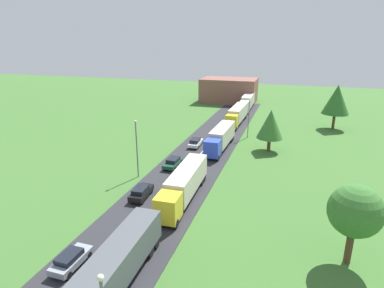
# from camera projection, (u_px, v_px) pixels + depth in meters

# --- Properties ---
(road) EXTENTS (10.00, 140.00, 0.06)m
(road) POSITION_uv_depth(u_px,v_px,m) (145.00, 220.00, 35.00)
(road) COLOR #2B2B30
(road) RESTS_ON ground
(lane_marking_centre) EXTENTS (0.16, 122.07, 0.01)m
(lane_marking_centre) POSITION_uv_depth(u_px,v_px,m) (134.00, 232.00, 32.75)
(lane_marking_centre) COLOR white
(lane_marking_centre) RESTS_ON road
(truck_lead) EXTENTS (2.79, 14.66, 3.45)m
(truck_lead) POSITION_uv_depth(u_px,v_px,m) (110.00, 272.00, 24.27)
(truck_lead) COLOR orange
(truck_lead) RESTS_ON road
(truck_second) EXTENTS (2.83, 13.67, 3.60)m
(truck_second) POSITION_uv_depth(u_px,v_px,m) (184.00, 184.00, 38.90)
(truck_second) COLOR yellow
(truck_second) RESTS_ON road
(truck_third) EXTENTS (2.75, 13.09, 3.72)m
(truck_third) POSITION_uv_depth(u_px,v_px,m) (221.00, 137.00, 57.01)
(truck_third) COLOR blue
(truck_third) RESTS_ON road
(truck_fourth) EXTENTS (2.76, 14.00, 3.76)m
(truck_fourth) POSITION_uv_depth(u_px,v_px,m) (237.00, 114.00, 74.20)
(truck_fourth) COLOR yellow
(truck_fourth) RESTS_ON road
(truck_fifth) EXTENTS (2.70, 13.66, 3.79)m
(truck_fifth) POSITION_uv_depth(u_px,v_px,m) (248.00, 101.00, 89.11)
(truck_fifth) COLOR white
(truck_fifth) RESTS_ON road
(car_second) EXTENTS (1.78, 4.03, 1.39)m
(car_second) POSITION_uv_depth(u_px,v_px,m) (71.00, 259.00, 27.62)
(car_second) COLOR #8C939E
(car_second) RESTS_ON road
(car_third) EXTENTS (1.93, 4.32, 1.44)m
(car_third) POSITION_uv_depth(u_px,v_px,m) (141.00, 192.00, 39.66)
(car_third) COLOR black
(car_third) RESTS_ON road
(car_fourth) EXTENTS (1.93, 4.21, 1.41)m
(car_fourth) POSITION_uv_depth(u_px,v_px,m) (173.00, 162.00, 49.16)
(car_fourth) COLOR #19472D
(car_fourth) RESTS_ON road
(car_fifth) EXTENTS (1.97, 4.52, 1.46)m
(car_fifth) POSITION_uv_depth(u_px,v_px,m) (195.00, 142.00, 58.65)
(car_fifth) COLOR white
(car_fifth) RESTS_ON road
(lamppost_second) EXTENTS (0.36, 0.36, 8.31)m
(lamppost_second) POSITION_uv_depth(u_px,v_px,m) (137.00, 146.00, 44.63)
(lamppost_second) COLOR slate
(lamppost_second) RESTS_ON ground
(lamppost_third) EXTENTS (0.36, 0.36, 7.81)m
(lamppost_third) POSITION_uv_depth(u_px,v_px,m) (249.00, 116.00, 62.92)
(lamppost_third) COLOR slate
(lamppost_third) RESTS_ON ground
(tree_oak) EXTENTS (4.51, 4.51, 7.34)m
(tree_oak) POSITION_uv_depth(u_px,v_px,m) (270.00, 124.00, 55.16)
(tree_oak) COLOR #513823
(tree_oak) RESTS_ON ground
(tree_birch) EXTENTS (4.52, 4.52, 7.35)m
(tree_birch) POSITION_uv_depth(u_px,v_px,m) (355.00, 211.00, 26.94)
(tree_birch) COLOR #513823
(tree_birch) RESTS_ON ground
(tree_pine) EXTENTS (5.63, 5.63, 9.55)m
(tree_pine) POSITION_uv_depth(u_px,v_px,m) (337.00, 100.00, 68.45)
(tree_pine) COLOR #513823
(tree_pine) RESTS_ON ground
(distant_building) EXTENTS (16.46, 10.65, 7.18)m
(distant_building) POSITION_uv_depth(u_px,v_px,m) (229.00, 90.00, 99.20)
(distant_building) COLOR brown
(distant_building) RESTS_ON ground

